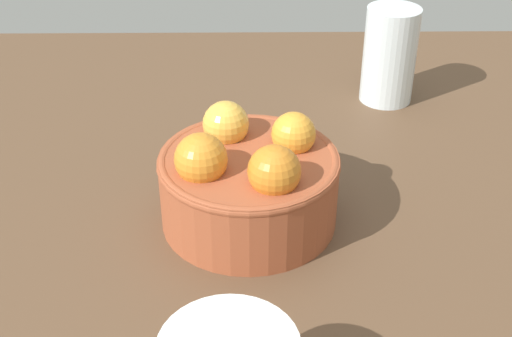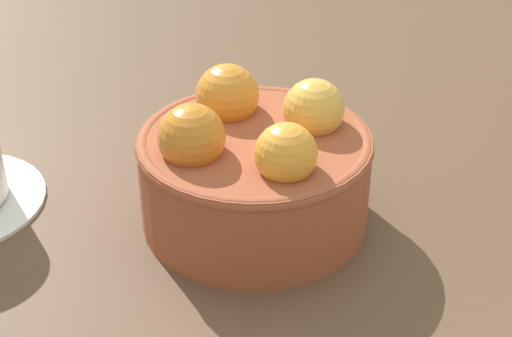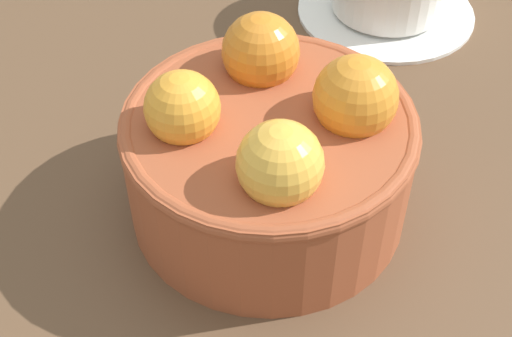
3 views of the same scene
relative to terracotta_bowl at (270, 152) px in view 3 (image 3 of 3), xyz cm
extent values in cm
cube|color=brown|center=(0.04, 0.04, -6.29)|extent=(113.03, 94.18, 3.85)
cylinder|color=#9E4C2D|center=(0.04, 0.04, -0.97)|extent=(16.02, 16.02, 6.79)
torus|color=#9E4C2D|center=(0.04, 0.04, 2.02)|extent=(16.22, 16.22, 1.00)
sphere|color=orange|center=(-3.98, -2.04, 3.55)|extent=(4.56, 4.56, 4.56)
sphere|color=orange|center=(2.13, -3.98, 3.55)|extent=(4.46, 4.46, 4.46)
sphere|color=gold|center=(4.07, 2.13, 3.55)|extent=(4.02, 4.02, 4.02)
sphere|color=gold|center=(-2.04, 4.07, 3.55)|extent=(4.29, 4.29, 4.29)
cylinder|color=white|center=(-1.22, -22.71, -4.07)|extent=(13.96, 13.96, 0.60)
camera|label=1|loc=(0.04, -50.49, 33.61)|focal=47.58mm
camera|label=2|loc=(45.54, 1.54, 28.21)|focal=54.24mm
camera|label=3|loc=(-10.07, 27.22, 27.73)|focal=50.77mm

